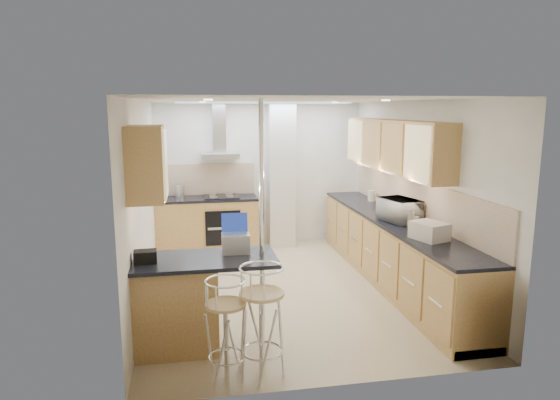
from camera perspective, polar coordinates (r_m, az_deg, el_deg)
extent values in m
plane|color=tan|center=(6.81, 0.63, -10.18)|extent=(4.80, 4.80, 0.00)
cube|color=silver|center=(8.82, -2.37, 2.95)|extent=(3.60, 0.04, 2.50)
cube|color=silver|center=(4.21, 7.00, -5.51)|extent=(3.60, 0.04, 2.50)
cube|color=silver|center=(6.39, -15.41, -0.31)|extent=(0.04, 4.80, 2.50)
cube|color=silver|center=(7.05, 15.16, 0.69)|extent=(0.04, 4.80, 2.50)
cube|color=white|center=(6.38, 0.67, 11.34)|extent=(3.60, 4.80, 0.02)
cube|color=#A77542|center=(7.26, 12.82, 6.08)|extent=(0.34, 3.00, 0.72)
cube|color=#A77542|center=(4.95, -15.07, 4.04)|extent=(0.34, 0.62, 0.72)
cube|color=beige|center=(7.05, 15.03, 0.12)|extent=(0.03, 4.40, 0.56)
cube|color=beige|center=(8.73, -8.54, 2.30)|extent=(1.70, 0.03, 0.56)
cube|color=silver|center=(8.68, 0.11, 2.84)|extent=(0.45, 0.40, 2.50)
cube|color=silver|center=(8.46, -6.86, 5.09)|extent=(0.62, 0.48, 0.08)
cube|color=silver|center=(8.57, -6.99, 8.10)|extent=(0.22, 0.20, 0.88)
cylinder|color=white|center=(4.99, -2.11, -2.89)|extent=(0.05, 0.05, 2.50)
cube|color=black|center=(8.30, -6.52, -3.21)|extent=(0.58, 0.02, 0.58)
cube|color=black|center=(8.50, -6.74, 0.39)|extent=(0.58, 0.50, 0.02)
cube|color=tan|center=(8.15, -1.82, 11.04)|extent=(2.80, 0.35, 0.02)
cube|color=#A77542|center=(7.10, 12.66, -5.83)|extent=(0.60, 4.40, 0.88)
cube|color=black|center=(6.99, 12.81, -2.21)|extent=(0.63, 4.40, 0.04)
cube|color=#A77542|center=(8.59, -8.34, -2.86)|extent=(1.70, 0.60, 0.88)
cube|color=black|center=(8.49, -8.42, 0.17)|extent=(1.70, 0.63, 0.04)
cube|color=#A77542|center=(5.19, -8.70, -11.77)|extent=(1.35, 0.62, 0.90)
cube|color=black|center=(5.03, -8.85, -6.81)|extent=(1.47, 0.72, 0.04)
imported|color=silver|center=(6.77, 13.53, -1.15)|extent=(0.50, 0.63, 0.31)
cube|color=#A5A7AD|center=(5.15, -5.08, -4.95)|extent=(0.29, 0.22, 0.19)
cube|color=black|center=(4.99, -15.14, -6.26)|extent=(0.22, 0.17, 0.12)
cylinder|color=beige|center=(8.21, 10.43, 0.49)|extent=(0.15, 0.15, 0.17)
cylinder|color=beige|center=(7.79, 11.71, -0.19)|extent=(0.13, 0.13, 0.14)
cylinder|color=#B9AF94|center=(6.59, 14.53, -2.08)|extent=(0.16, 0.16, 0.18)
cylinder|color=silver|center=(6.60, 15.19, -2.35)|extent=(0.13, 0.13, 0.12)
cube|color=beige|center=(5.96, 16.71, -3.41)|extent=(0.40, 0.46, 0.20)
cylinder|color=silver|center=(8.56, -11.38, 0.99)|extent=(0.16, 0.16, 0.21)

